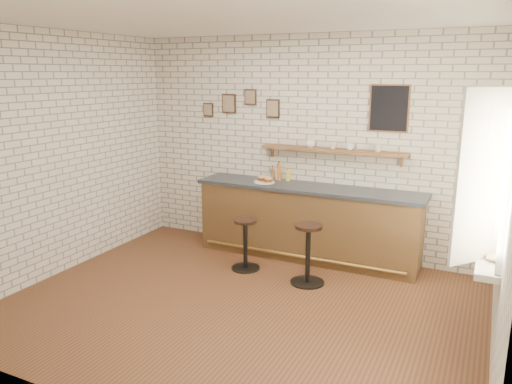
% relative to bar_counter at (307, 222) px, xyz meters
% --- Properties ---
extents(ground, '(5.00, 5.00, 0.00)m').
position_rel_bar_counter_xyz_m(ground, '(-0.15, -1.70, -0.51)').
color(ground, brown).
rests_on(ground, ground).
extents(bar_counter, '(3.10, 0.65, 1.01)m').
position_rel_bar_counter_xyz_m(bar_counter, '(0.00, 0.00, 0.00)').
color(bar_counter, brown).
rests_on(bar_counter, ground).
extents(sandwich_plate, '(0.28, 0.28, 0.01)m').
position_rel_bar_counter_xyz_m(sandwich_plate, '(-0.62, -0.06, 0.51)').
color(sandwich_plate, white).
rests_on(sandwich_plate, bar_counter).
extents(ciabatta_sandwich, '(0.26, 0.19, 0.08)m').
position_rel_bar_counter_xyz_m(ciabatta_sandwich, '(-0.61, -0.06, 0.55)').
color(ciabatta_sandwich, tan).
rests_on(ciabatta_sandwich, sandwich_plate).
extents(potato_chips, '(0.27, 0.18, 0.00)m').
position_rel_bar_counter_xyz_m(potato_chips, '(-0.63, -0.06, 0.52)').
color(potato_chips, gold).
rests_on(potato_chips, sandwich_plate).
extents(bitters_bottle_brown, '(0.06, 0.06, 0.20)m').
position_rel_bar_counter_xyz_m(bitters_bottle_brown, '(-0.61, 0.19, 0.58)').
color(bitters_bottle_brown, brown).
rests_on(bitters_bottle_brown, bar_counter).
extents(bitters_bottle_white, '(0.06, 0.06, 0.22)m').
position_rel_bar_counter_xyz_m(bitters_bottle_white, '(-0.53, 0.19, 0.59)').
color(bitters_bottle_white, silver).
rests_on(bitters_bottle_white, bar_counter).
extents(bitters_bottle_amber, '(0.06, 0.06, 0.27)m').
position_rel_bar_counter_xyz_m(bitters_bottle_amber, '(-0.51, 0.19, 0.61)').
color(bitters_bottle_amber, '#A1561A').
rests_on(bitters_bottle_amber, bar_counter).
extents(condiment_bottle_yellow, '(0.06, 0.06, 0.18)m').
position_rel_bar_counter_xyz_m(condiment_bottle_yellow, '(-0.37, 0.19, 0.58)').
color(condiment_bottle_yellow, yellow).
rests_on(condiment_bottle_yellow, bar_counter).
extents(bar_stool_left, '(0.37, 0.37, 0.67)m').
position_rel_bar_counter_xyz_m(bar_stool_left, '(-0.57, -0.74, -0.15)').
color(bar_stool_left, black).
rests_on(bar_stool_left, ground).
extents(bar_stool_right, '(0.41, 0.41, 0.74)m').
position_rel_bar_counter_xyz_m(bar_stool_right, '(0.31, -0.82, -0.11)').
color(bar_stool_right, black).
rests_on(bar_stool_right, ground).
extents(wall_shelf, '(2.00, 0.18, 0.18)m').
position_rel_bar_counter_xyz_m(wall_shelf, '(0.25, 0.20, 0.97)').
color(wall_shelf, brown).
rests_on(wall_shelf, ground).
extents(shelf_cup_a, '(0.17, 0.17, 0.10)m').
position_rel_bar_counter_xyz_m(shelf_cup_a, '(-0.05, 0.20, 1.04)').
color(shelf_cup_a, white).
rests_on(shelf_cup_a, wall_shelf).
extents(shelf_cup_b, '(0.11, 0.11, 0.09)m').
position_rel_bar_counter_xyz_m(shelf_cup_b, '(0.26, 0.20, 1.04)').
color(shelf_cup_b, white).
rests_on(shelf_cup_b, wall_shelf).
extents(shelf_cup_c, '(0.16, 0.16, 0.09)m').
position_rel_bar_counter_xyz_m(shelf_cup_c, '(0.49, 0.20, 1.04)').
color(shelf_cup_c, white).
rests_on(shelf_cup_c, wall_shelf).
extents(shelf_cup_d, '(0.11, 0.11, 0.09)m').
position_rel_bar_counter_xyz_m(shelf_cup_d, '(0.86, 0.20, 1.04)').
color(shelf_cup_d, white).
rests_on(shelf_cup_d, wall_shelf).
extents(back_wall_decor, '(2.96, 0.02, 0.56)m').
position_rel_bar_counter_xyz_m(back_wall_decor, '(0.08, 0.28, 1.54)').
color(back_wall_decor, black).
rests_on(back_wall_decor, ground).
extents(window_sill, '(0.20, 1.35, 0.06)m').
position_rel_bar_counter_xyz_m(window_sill, '(2.25, -1.40, 0.39)').
color(window_sill, white).
rests_on(window_sill, ground).
extents(casement_window, '(0.40, 1.30, 1.56)m').
position_rel_bar_counter_xyz_m(casement_window, '(2.21, -1.40, 1.14)').
color(casement_window, white).
rests_on(casement_window, ground).
extents(book_lower, '(0.25, 0.28, 0.02)m').
position_rel_bar_counter_xyz_m(book_lower, '(2.23, -1.60, 0.43)').
color(book_lower, tan).
rests_on(book_lower, window_sill).
extents(book_upper, '(0.19, 0.26, 0.02)m').
position_rel_bar_counter_xyz_m(book_upper, '(2.23, -1.64, 0.45)').
color(book_upper, tan).
rests_on(book_upper, book_lower).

